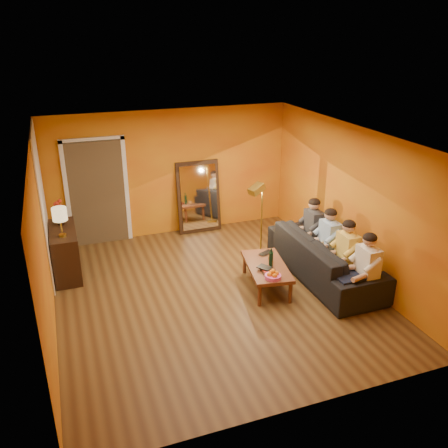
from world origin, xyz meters
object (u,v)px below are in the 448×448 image
object	(u,v)px
mirror_frame	(199,197)
floor_lamp	(261,222)
sideboard	(65,252)
dog	(323,260)
wine_bottle	(271,257)
tumbler	(270,258)
sofa	(325,257)
person_far_right	(313,230)
table_lamp	(61,222)
laptop	(268,254)
coffee_table	(266,276)
person_mid_right	(329,241)
person_mid_left	(347,254)
vase	(61,220)
person_far_left	(367,269)

from	to	relation	value
mirror_frame	floor_lamp	size ratio (longest dim) A/B	1.06
sideboard	dog	distance (m)	4.52
wine_bottle	tumbler	distance (m)	0.21
sofa	floor_lamp	world-z (taller)	floor_lamp
tumbler	person_far_right	bearing A→B (deg)	25.47
table_lamp	laptop	world-z (taller)	table_lamp
mirror_frame	laptop	bearing A→B (deg)	-77.64
coffee_table	person_mid_right	distance (m)	1.31
wine_bottle	tumbler	world-z (taller)	wine_bottle
person_mid_left	vase	xyz separation A→B (m)	(-4.37, 2.34, 0.32)
coffee_table	tumbler	world-z (taller)	tumbler
dog	vase	size ratio (longest dim) A/B	3.88
tumbler	vase	world-z (taller)	vase
person_mid_left	tumbler	distance (m)	1.26
person_far_left	person_mid_right	xyz separation A→B (m)	(0.00, 1.10, 0.00)
table_lamp	wine_bottle	size ratio (longest dim) A/B	1.65
sideboard	wine_bottle	xyz separation A→B (m)	(3.18, -1.69, 0.15)
mirror_frame	sofa	distance (m)	3.11
coffee_table	wine_bottle	world-z (taller)	wine_bottle
coffee_table	person_mid_right	xyz separation A→B (m)	(1.24, 0.10, 0.40)
table_lamp	vase	size ratio (longest dim) A/B	3.03
coffee_table	person_mid_left	bearing A→B (deg)	-9.91
floor_lamp	dog	size ratio (longest dim) A/B	2.21
mirror_frame	tumbler	bearing A→B (deg)	-79.97
coffee_table	tumbler	distance (m)	0.31
mirror_frame	wine_bottle	size ratio (longest dim) A/B	4.90
mirror_frame	dog	distance (m)	3.10
floor_lamp	person_far_left	xyz separation A→B (m)	(0.86, -2.08, -0.11)
person_far_right	vase	bearing A→B (deg)	164.17
dog	table_lamp	bearing A→B (deg)	-179.65
table_lamp	floor_lamp	xyz separation A→B (m)	(3.51, -0.26, -0.39)
sofa	person_far_right	bearing A→B (deg)	-11.31
person_mid_right	wine_bottle	bearing A→B (deg)	-172.65
coffee_table	person_far_left	size ratio (longest dim) A/B	1.00
vase	laptop	bearing A→B (deg)	-24.99
mirror_frame	tumbler	world-z (taller)	mirror_frame
coffee_table	person_mid_left	xyz separation A→B (m)	(1.24, -0.45, 0.40)
coffee_table	person_far_right	world-z (taller)	person_far_right
sofa	mirror_frame	bearing A→B (deg)	28.07
coffee_table	dog	world-z (taller)	dog
dog	mirror_frame	bearing A→B (deg)	135.64
coffee_table	person_far_right	size ratio (longest dim) A/B	1.00
mirror_frame	coffee_table	distance (m)	2.80
sofa	person_mid_left	world-z (taller)	person_mid_left
sideboard	tumbler	bearing A→B (deg)	-25.10
tumbler	sideboard	bearing A→B (deg)	154.90
floor_lamp	tumbler	bearing A→B (deg)	-125.96
table_lamp	person_far_right	bearing A→B (deg)	-8.96
person_far_left	wine_bottle	xyz separation A→B (m)	(-1.19, 0.95, -0.03)
table_lamp	person_far_left	xyz separation A→B (m)	(4.37, -2.34, -0.49)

